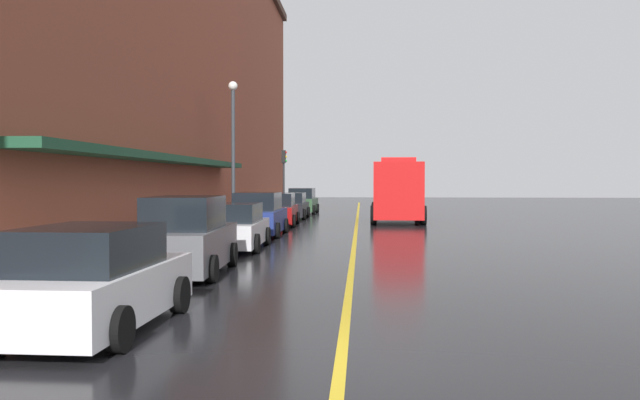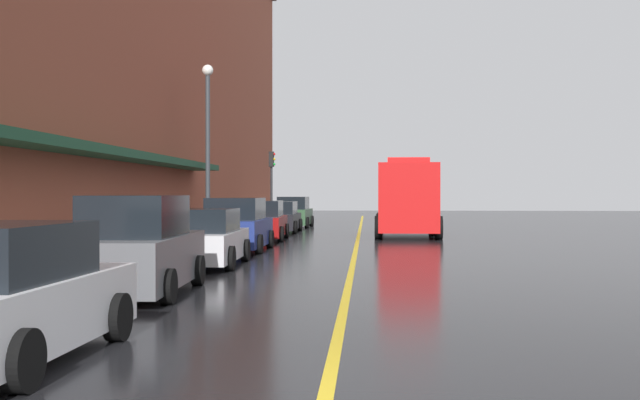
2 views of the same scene
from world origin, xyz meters
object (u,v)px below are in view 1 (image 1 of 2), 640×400
fire_truck (397,192)px  parking_meter_2 (277,199)px  parked_car_0 (93,281)px  street_lamp_left (233,137)px  parked_car_1 (187,238)px  parked_car_5 (291,206)px  parking_meter_1 (204,215)px  parked_car_6 (302,202)px  traffic_light_near (284,168)px  parked_car_4 (278,210)px  parked_car_2 (236,227)px  parked_car_3 (258,215)px  parking_meter_0 (174,222)px

fire_truck → parking_meter_2: (-7.59, 6.11, -0.60)m
parked_car_0 → street_lamp_left: (-2.08, 21.72, 3.64)m
parked_car_1 → fire_truck: bearing=-18.7°
parked_car_5 → parking_meter_1: size_ratio=3.63×
parked_car_0 → parked_car_6: 35.77m
traffic_light_near → parked_car_0: bearing=-87.8°
parked_car_6 → fire_truck: bearing=-142.9°
parked_car_4 → parking_meter_2: parked_car_4 is taller
parked_car_6 → parking_meter_2: 2.91m
parked_car_0 → traffic_light_near: traffic_light_near is taller
parked_car_1 → parked_car_2: (0.09, 5.85, -0.16)m
parked_car_4 → traffic_light_near: size_ratio=1.09×
parked_car_2 → parking_meter_1: 1.99m
traffic_light_near → fire_truck: bearing=-52.3°
parked_car_1 → parked_car_3: parked_car_1 is taller
parked_car_2 → street_lamp_left: (-2.00, 9.81, 3.67)m
parking_meter_0 → parked_car_6: bearing=86.7°
parked_car_2 → parking_meter_0: parked_car_2 is taller
parked_car_1 → parked_car_5: (0.04, 23.82, -0.15)m
parking_meter_2 → street_lamp_left: street_lamp_left is taller
parking_meter_0 → street_lamp_left: (-0.60, 12.17, 3.34)m
parked_car_1 → parked_car_5: bearing=-2.2°
parked_car_2 → parking_meter_1: bearing=44.4°
parking_meter_1 → parking_meter_2: (0.00, 20.01, 0.00)m
parked_car_3 → parking_meter_1: 4.30m
street_lamp_left → traffic_light_near: street_lamp_left is taller
parked_car_3 → parked_car_4: bearing=-0.2°
parked_car_6 → parking_meter_2: size_ratio=3.17×
parked_car_5 → fire_truck: size_ratio=0.60×
parked_car_6 → street_lamp_left: size_ratio=0.61×
parked_car_3 → street_lamp_left: (-1.91, 4.35, 3.56)m
parking_meter_2 → parked_car_6: bearing=58.9°
parked_car_1 → parking_meter_1: parked_car_1 is taller
parked_car_0 → parked_car_3: bearing=2.0°
parked_car_2 → parked_car_3: bearing=-0.2°
parked_car_0 → parking_meter_2: (-1.48, 33.29, 0.30)m
parked_car_0 → parked_car_2: size_ratio=0.95×
parked_car_2 → parked_car_6: size_ratio=1.09×
parked_car_2 → traffic_light_near: traffic_light_near is taller
parked_car_4 → parking_meter_0: (-1.35, -13.93, 0.28)m
parked_car_0 → traffic_light_near: bearing=3.7°
parked_car_2 → fire_truck: (6.19, 15.28, 0.93)m
parked_car_3 → traffic_light_near: traffic_light_near is taller
parked_car_3 → street_lamp_left: street_lamp_left is taller
parked_car_4 → parking_meter_2: (-1.35, 9.82, 0.28)m
parking_meter_0 → traffic_light_near: bearing=89.9°
parked_car_1 → parked_car_6: (0.18, 29.72, -0.07)m
parked_car_3 → fire_truck: fire_truck is taller
parked_car_1 → street_lamp_left: 16.16m
parking_meter_1 → street_lamp_left: (-0.60, 8.44, 3.34)m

